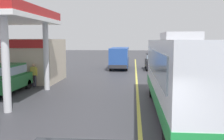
# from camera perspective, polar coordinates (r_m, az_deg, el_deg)

# --- Properties ---
(ground) EXTENTS (120.00, 120.00, 0.00)m
(ground) POSITION_cam_1_polar(r_m,az_deg,el_deg) (24.87, 5.41, -1.03)
(ground) COLOR #38383D
(lane_divider_stripe) EXTENTS (0.16, 50.00, 0.01)m
(lane_divider_stripe) POSITION_cam_1_polar(r_m,az_deg,el_deg) (19.93, 5.54, -2.94)
(lane_divider_stripe) COLOR #D8CC4C
(lane_divider_stripe) RESTS_ON ground
(coach_bus_main) EXTENTS (2.60, 11.04, 3.69)m
(coach_bus_main) POSITION_cam_1_polar(r_m,az_deg,el_deg) (12.00, 15.38, -1.23)
(coach_bus_main) COLOR silver
(coach_bus_main) RESTS_ON ground
(gas_station_roadside) EXTENTS (9.10, 11.95, 5.10)m
(gas_station_roadside) POSITION_cam_1_polar(r_m,az_deg,el_deg) (20.37, -22.97, 4.19)
(gas_station_roadside) COLOR #B21E1E
(gas_station_roadside) RESTS_ON ground
(car_at_pump) EXTENTS (1.70, 4.20, 1.82)m
(car_at_pump) POSITION_cam_1_polar(r_m,az_deg,el_deg) (17.37, -22.35, -1.46)
(car_at_pump) COLOR #1E602D
(car_at_pump) RESTS_ON ground
(minibus_opposing_lane) EXTENTS (2.04, 6.13, 2.44)m
(minibus_opposing_lane) POSITION_cam_1_polar(r_m,az_deg,el_deg) (29.83, 1.69, 3.11)
(minibus_opposing_lane) COLOR #264C9E
(minibus_opposing_lane) RESTS_ON ground
(pedestrian_near_pump) EXTENTS (0.55, 0.22, 1.66)m
(pedestrian_near_pump) POSITION_cam_1_polar(r_m,az_deg,el_deg) (19.17, -17.03, -0.78)
(pedestrian_near_pump) COLOR #33333F
(pedestrian_near_pump) RESTS_ON ground
(car_trailing_behind_bus) EXTENTS (1.70, 4.20, 1.82)m
(car_trailing_behind_bus) POSITION_cam_1_polar(r_m,az_deg,el_deg) (29.43, 9.12, 2.09)
(car_trailing_behind_bus) COLOR black
(car_trailing_behind_bus) RESTS_ON ground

